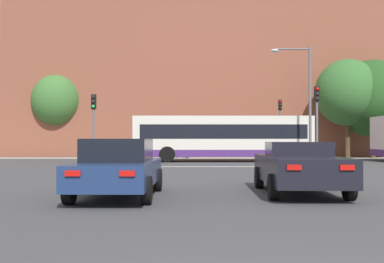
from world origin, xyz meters
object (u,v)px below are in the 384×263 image
object	(u,v)px
car_roadster_right	(299,167)
street_lamp_junction	(303,91)
car_saloon_left	(118,167)
pedestrian_waiting	(187,144)
bus_crossing_lead	(222,137)
pedestrian_walking_east	(177,144)
traffic_light_near_left	(94,118)
traffic_light_far_right	(280,119)
traffic_light_near_right	(317,113)

from	to	relation	value
car_roadster_right	street_lamp_junction	xyz separation A→B (m)	(3.89, 15.69, 3.61)
car_roadster_right	car_saloon_left	bearing A→B (deg)	-169.53
pedestrian_waiting	bus_crossing_lead	bearing A→B (deg)	-101.13
street_lamp_junction	pedestrian_walking_east	xyz separation A→B (m)	(-7.68, 8.89, -3.25)
traffic_light_near_left	pedestrian_waiting	distance (m)	11.71
car_roadster_right	traffic_light_near_left	size ratio (longest dim) A/B	1.21
car_roadster_right	traffic_light_near_left	bearing A→B (deg)	123.31
street_lamp_junction	traffic_light_near_left	bearing A→B (deg)	-167.62
traffic_light_far_right	pedestrian_waiting	xyz separation A→B (m)	(-7.09, -0.14, -1.92)
street_lamp_junction	car_saloon_left	bearing A→B (deg)	-117.73
pedestrian_walking_east	street_lamp_junction	bearing A→B (deg)	-80.07
traffic_light_near_right	traffic_light_far_right	distance (m)	11.11
street_lamp_junction	car_roadster_right	bearing A→B (deg)	-103.92
car_roadster_right	traffic_light_near_right	xyz separation A→B (m)	(3.88, 12.54, 2.15)
traffic_light_near_left	pedestrian_walking_east	bearing A→B (deg)	69.54
car_roadster_right	pedestrian_waiting	size ratio (longest dim) A/B	2.61
traffic_light_near_right	pedestrian_walking_east	world-z (taller)	traffic_light_near_right
pedestrian_waiting	traffic_light_near_right	bearing A→B (deg)	-93.61
traffic_light_far_right	pedestrian_waiting	bearing A→B (deg)	-178.84
car_roadster_right	traffic_light_near_right	distance (m)	13.30
bus_crossing_lead	traffic_light_near_left	size ratio (longest dim) A/B	2.96
traffic_light_far_right	pedestrian_walking_east	bearing A→B (deg)	173.23
car_roadster_right	pedestrian_waiting	world-z (taller)	pedestrian_waiting
car_roadster_right	traffic_light_near_left	distance (m)	15.48
car_roadster_right	street_lamp_junction	distance (m)	16.57
pedestrian_walking_east	pedestrian_waiting	bearing A→B (deg)	-85.44
car_roadster_right	pedestrian_walking_east	xyz separation A→B (m)	(-3.79, 24.58, 0.36)
bus_crossing_lead	traffic_light_far_right	size ratio (longest dim) A/B	2.57
bus_crossing_lead	pedestrian_waiting	xyz separation A→B (m)	(-2.29, 4.99, -0.51)
car_saloon_left	pedestrian_waiting	distance (m)	24.31
street_lamp_junction	pedestrian_waiting	bearing A→B (deg)	131.50
traffic_light_far_right	street_lamp_junction	xyz separation A→B (m)	(-0.18, -7.95, 1.34)
traffic_light_near_right	street_lamp_junction	distance (m)	3.48
car_saloon_left	street_lamp_junction	xyz separation A→B (m)	(8.64, 16.44, 3.58)
traffic_light_far_right	pedestrian_walking_east	distance (m)	8.14
street_lamp_junction	pedestrian_waiting	xyz separation A→B (m)	(-6.91, 7.81, -3.26)
bus_crossing_lead	traffic_light_near_right	bearing A→B (deg)	37.67
traffic_light_near_right	traffic_light_near_left	bearing A→B (deg)	177.48
street_lamp_junction	pedestrian_waiting	distance (m)	10.93
traffic_light_far_right	pedestrian_waiting	world-z (taller)	traffic_light_far_right
bus_crossing_lead	traffic_light_near_left	xyz separation A→B (m)	(-7.36, -5.45, 1.05)
car_roadster_right	street_lamp_junction	bearing A→B (deg)	77.65
traffic_light_near_left	street_lamp_junction	distance (m)	12.37
bus_crossing_lead	traffic_light_near_left	bearing A→B (deg)	-53.49
car_roadster_right	pedestrian_waiting	xyz separation A→B (m)	(-3.02, 23.50, 0.35)
traffic_light_far_right	pedestrian_waiting	distance (m)	7.35
street_lamp_junction	pedestrian_walking_east	size ratio (longest dim) A/B	3.87
bus_crossing_lead	car_roadster_right	bearing A→B (deg)	2.25
car_roadster_right	traffic_light_far_right	size ratio (longest dim) A/B	1.05
traffic_light_far_right	traffic_light_near_left	world-z (taller)	traffic_light_far_right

